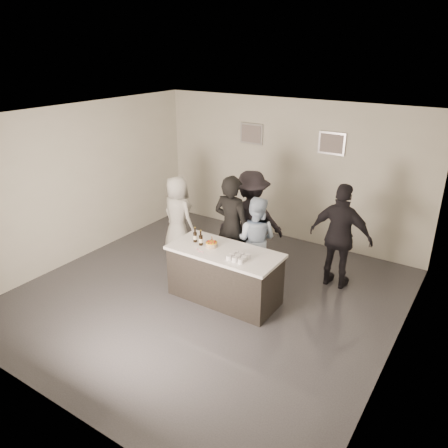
{
  "coord_description": "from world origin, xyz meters",
  "views": [
    {
      "loc": [
        3.75,
        -5.26,
        4.0
      ],
      "look_at": [
        0.0,
        0.5,
        1.15
      ],
      "focal_mm": 35.0,
      "sensor_mm": 36.0,
      "label": 1
    }
  ],
  "objects_px": {
    "bar_counter": "(225,275)",
    "person_main_black": "(232,228)",
    "beer_bottle_a": "(195,235)",
    "person_guest_left": "(178,216)",
    "person_guest_back": "(251,219)",
    "person_main_blue": "(255,239)",
    "person_guest_right": "(340,237)",
    "beer_bottle_b": "(201,238)",
    "cake": "(212,245)"
  },
  "relations": [
    {
      "from": "bar_counter",
      "to": "person_main_black",
      "type": "xyz_separation_m",
      "value": [
        -0.32,
        0.72,
        0.52
      ]
    },
    {
      "from": "beer_bottle_a",
      "to": "person_guest_left",
      "type": "distance_m",
      "value": 1.52
    },
    {
      "from": "person_guest_back",
      "to": "bar_counter",
      "type": "bearing_deg",
      "value": 79.24
    },
    {
      "from": "person_main_blue",
      "to": "person_guest_back",
      "type": "bearing_deg",
      "value": -62.45
    },
    {
      "from": "person_main_black",
      "to": "beer_bottle_a",
      "type": "bearing_deg",
      "value": 70.54
    },
    {
      "from": "person_main_blue",
      "to": "person_main_black",
      "type": "bearing_deg",
      "value": 7.81
    },
    {
      "from": "beer_bottle_a",
      "to": "person_main_black",
      "type": "height_order",
      "value": "person_main_black"
    },
    {
      "from": "person_guest_back",
      "to": "person_guest_right",
      "type": "bearing_deg",
      "value": 161.23
    },
    {
      "from": "beer_bottle_b",
      "to": "person_main_blue",
      "type": "bearing_deg",
      "value": 58.88
    },
    {
      "from": "person_main_blue",
      "to": "person_guest_left",
      "type": "xyz_separation_m",
      "value": [
        -1.85,
        0.12,
        0.02
      ]
    },
    {
      "from": "person_main_black",
      "to": "person_guest_back",
      "type": "relative_size",
      "value": 1.04
    },
    {
      "from": "person_main_blue",
      "to": "person_guest_back",
      "type": "distance_m",
      "value": 0.64
    },
    {
      "from": "beer_bottle_a",
      "to": "person_main_black",
      "type": "bearing_deg",
      "value": 68.56
    },
    {
      "from": "beer_bottle_b",
      "to": "person_main_black",
      "type": "relative_size",
      "value": 0.13
    },
    {
      "from": "cake",
      "to": "person_guest_back",
      "type": "bearing_deg",
      "value": 91.33
    },
    {
      "from": "person_guest_left",
      "to": "beer_bottle_b",
      "type": "bearing_deg",
      "value": 154.03
    },
    {
      "from": "person_guest_left",
      "to": "person_guest_right",
      "type": "xyz_separation_m",
      "value": [
        3.16,
        0.5,
        0.13
      ]
    },
    {
      "from": "cake",
      "to": "person_guest_left",
      "type": "xyz_separation_m",
      "value": [
        -1.49,
        0.97,
        -0.13
      ]
    },
    {
      "from": "beer_bottle_b",
      "to": "person_guest_right",
      "type": "height_order",
      "value": "person_guest_right"
    },
    {
      "from": "cake",
      "to": "person_guest_right",
      "type": "relative_size",
      "value": 0.1
    },
    {
      "from": "beer_bottle_b",
      "to": "person_guest_right",
      "type": "distance_m",
      "value": 2.4
    },
    {
      "from": "person_guest_left",
      "to": "person_guest_back",
      "type": "bearing_deg",
      "value": -153.72
    },
    {
      "from": "person_main_black",
      "to": "person_guest_right",
      "type": "relative_size",
      "value": 1.03
    },
    {
      "from": "cake",
      "to": "person_main_black",
      "type": "distance_m",
      "value": 0.72
    },
    {
      "from": "person_guest_right",
      "to": "person_main_blue",
      "type": "bearing_deg",
      "value": 26.02
    },
    {
      "from": "beer_bottle_a",
      "to": "person_guest_back",
      "type": "height_order",
      "value": "person_guest_back"
    },
    {
      "from": "person_guest_back",
      "to": "person_guest_left",
      "type": "bearing_deg",
      "value": -8.37
    },
    {
      "from": "person_main_blue",
      "to": "person_guest_left",
      "type": "bearing_deg",
      "value": -14.08
    },
    {
      "from": "cake",
      "to": "person_guest_back",
      "type": "xyz_separation_m",
      "value": [
        -0.03,
        1.35,
        -0.0
      ]
    },
    {
      "from": "person_guest_left",
      "to": "bar_counter",
      "type": "bearing_deg",
      "value": 162.8
    },
    {
      "from": "person_guest_right",
      "to": "bar_counter",
      "type": "bearing_deg",
      "value": 47.02
    },
    {
      "from": "beer_bottle_b",
      "to": "person_guest_back",
      "type": "xyz_separation_m",
      "value": [
        0.15,
        1.39,
        -0.1
      ]
    },
    {
      "from": "beer_bottle_a",
      "to": "person_guest_back",
      "type": "relative_size",
      "value": 0.14
    },
    {
      "from": "bar_counter",
      "to": "person_main_blue",
      "type": "xyz_separation_m",
      "value": [
        0.1,
        0.85,
        0.34
      ]
    },
    {
      "from": "person_main_black",
      "to": "person_guest_left",
      "type": "distance_m",
      "value": 1.46
    },
    {
      "from": "person_guest_right",
      "to": "person_guest_back",
      "type": "bearing_deg",
      "value": 5.02
    },
    {
      "from": "cake",
      "to": "beer_bottle_a",
      "type": "bearing_deg",
      "value": 178.84
    },
    {
      "from": "person_main_black",
      "to": "person_guest_left",
      "type": "xyz_separation_m",
      "value": [
        -1.43,
        0.26,
        -0.16
      ]
    },
    {
      "from": "beer_bottle_a",
      "to": "beer_bottle_b",
      "type": "height_order",
      "value": "same"
    },
    {
      "from": "cake",
      "to": "person_guest_right",
      "type": "bearing_deg",
      "value": 41.29
    },
    {
      "from": "cake",
      "to": "beer_bottle_b",
      "type": "bearing_deg",
      "value": -167.0
    },
    {
      "from": "person_guest_back",
      "to": "beer_bottle_a",
      "type": "bearing_deg",
      "value": 54.24
    },
    {
      "from": "person_main_black",
      "to": "person_main_blue",
      "type": "distance_m",
      "value": 0.47
    },
    {
      "from": "cake",
      "to": "person_main_black",
      "type": "height_order",
      "value": "person_main_black"
    },
    {
      "from": "person_guest_left",
      "to": "person_guest_back",
      "type": "distance_m",
      "value": 1.51
    },
    {
      "from": "bar_counter",
      "to": "person_guest_left",
      "type": "xyz_separation_m",
      "value": [
        -1.75,
        0.97,
        0.36
      ]
    },
    {
      "from": "beer_bottle_b",
      "to": "person_guest_left",
      "type": "bearing_deg",
      "value": 142.19
    },
    {
      "from": "person_main_blue",
      "to": "person_guest_back",
      "type": "relative_size",
      "value": 0.85
    },
    {
      "from": "bar_counter",
      "to": "beer_bottle_b",
      "type": "xyz_separation_m",
      "value": [
        -0.44,
        -0.04,
        0.58
      ]
    },
    {
      "from": "cake",
      "to": "person_guest_back",
      "type": "height_order",
      "value": "person_guest_back"
    }
  ]
}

